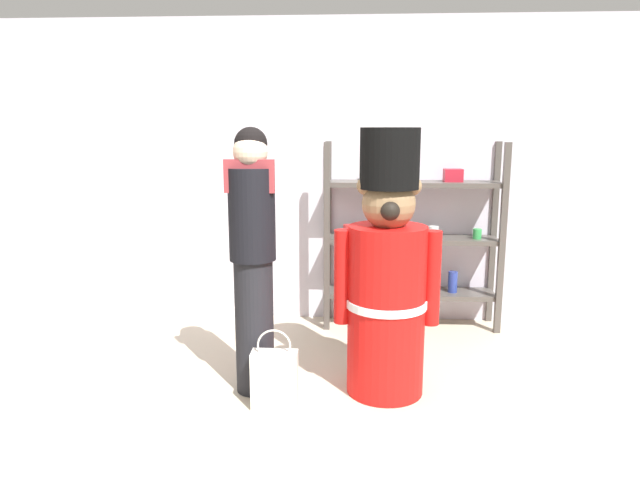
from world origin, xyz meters
name	(u,v)px	position (x,y,z in m)	size (l,w,h in m)	color
ground_plane	(300,447)	(0.00, 0.00, 0.00)	(6.40, 6.40, 0.00)	beige
back_wall	(322,173)	(0.00, 2.20, 1.30)	(6.40, 0.12, 2.60)	silver
merchandise_shelf	(411,236)	(0.77, 1.98, 0.79)	(1.48, 0.35, 1.58)	#4C4742
teddy_bear_guard	(387,279)	(0.49, 0.70, 0.75)	(0.67, 0.51, 1.69)	red
person_shopper	(253,254)	(-0.35, 0.67, 0.91)	(0.30, 0.29, 1.69)	black
shopping_bag	(275,378)	(-0.19, 0.44, 0.19)	(0.28, 0.13, 0.50)	silver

